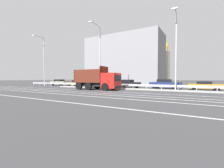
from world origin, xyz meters
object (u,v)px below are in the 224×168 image
object	(u,v)px
parked_car_1	(78,83)
parked_car_3	(128,84)
street_lamp_1	(99,54)
dump_truck	(102,81)
parked_car_5	(205,86)
street_lamp_2	(176,48)
church_tower	(163,64)
parked_car_4	(165,84)
street_lamp_0	(43,59)
median_road_sign	(94,81)
parked_car_0	(60,82)
parked_car_2	(102,83)

from	to	relation	value
parked_car_1	parked_car_3	xyz separation A→B (m)	(11.79, 0.25, 0.07)
street_lamp_1	parked_car_3	size ratio (longest dim) A/B	2.39
dump_truck	parked_car_5	world-z (taller)	dump_truck
street_lamp_2	church_tower	size ratio (longest dim) A/B	0.75
church_tower	parked_car_4	bearing A→B (deg)	-77.39
street_lamp_2	parked_car_5	bearing A→B (deg)	44.90
church_tower	street_lamp_0	bearing A→B (deg)	-127.06
street_lamp_0	street_lamp_1	size ratio (longest dim) A/B	1.02
church_tower	street_lamp_1	bearing A→B (deg)	-100.28
median_road_sign	street_lamp_2	size ratio (longest dim) A/B	0.23
street_lamp_2	median_road_sign	bearing A→B (deg)	-179.92
street_lamp_0	parked_car_4	size ratio (longest dim) A/B	2.26
parked_car_3	church_tower	distance (m)	22.80
median_road_sign	parked_car_5	world-z (taller)	median_road_sign
parked_car_1	parked_car_4	xyz separation A→B (m)	(18.09, 0.25, 0.11)
parked_car_0	church_tower	xyz separation A→B (m)	(18.88, 22.23, 5.42)
street_lamp_0	street_lamp_1	world-z (taller)	street_lamp_0
parked_car_1	street_lamp_2	bearing A→B (deg)	-103.84
median_road_sign	street_lamp_1	bearing A→B (deg)	-12.93
parked_car_2	median_road_sign	bearing A→B (deg)	-169.23
parked_car_5	church_tower	bearing A→B (deg)	-159.63
street_lamp_2	parked_car_1	distance (m)	20.93
parked_car_5	parked_car_2	bearing A→B (deg)	-95.56
parked_car_1	parked_car_4	bearing A→B (deg)	-93.29
parked_car_3	church_tower	world-z (taller)	church_tower
dump_truck	church_tower	world-z (taller)	church_tower
dump_truck	street_lamp_2	size ratio (longest dim) A/B	0.69
street_lamp_0	parked_car_4	distance (m)	25.35
parked_car_0	parked_car_3	bearing A→B (deg)	86.32
parked_car_4	church_tower	world-z (taller)	church_tower
street_lamp_2	parked_car_3	xyz separation A→B (m)	(-8.28, 3.70, -4.76)
parked_car_5	street_lamp_0	bearing A→B (deg)	-87.49
parked_car_0	church_tower	bearing A→B (deg)	135.55
dump_truck	median_road_sign	size ratio (longest dim) A/B	2.93
parked_car_0	parked_car_5	world-z (taller)	parked_car_0
parked_car_3	parked_car_2	bearing A→B (deg)	-85.41
street_lamp_2	parked_car_5	size ratio (longest dim) A/B	2.37
parked_car_0	parked_car_5	xyz separation A→B (m)	(29.10, -0.29, -0.08)
street_lamp_2	parked_car_2	world-z (taller)	street_lamp_2
parked_car_0	parked_car_2	size ratio (longest dim) A/B	1.08
street_lamp_2	parked_car_5	distance (m)	6.71
parked_car_2	parked_car_4	distance (m)	12.01
parked_car_3	parked_car_0	bearing A→B (deg)	-84.58
dump_truck	church_tower	distance (m)	29.25
street_lamp_0	church_tower	size ratio (longest dim) A/B	0.79
dump_truck	parked_car_1	xyz separation A→B (m)	(-10.68, 6.37, -0.57)
parked_car_0	parked_car_1	bearing A→B (deg)	84.72
dump_truck	street_lamp_0	distance (m)	17.96
median_road_sign	parked_car_1	size ratio (longest dim) A/B	0.49
street_lamp_2	parked_car_2	size ratio (longest dim) A/B	2.50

